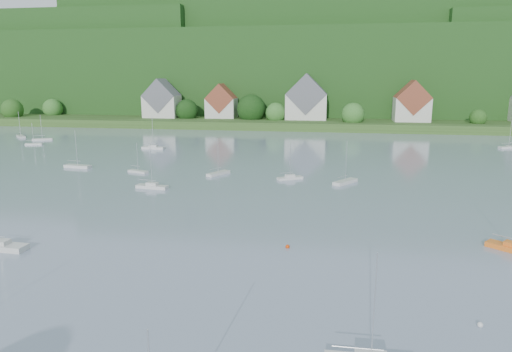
# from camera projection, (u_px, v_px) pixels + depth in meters

# --- Properties ---
(far_shore_strip) EXTENTS (600.00, 60.00, 3.00)m
(far_shore_strip) POSITION_uv_depth(u_px,v_px,m) (296.00, 120.00, 194.51)
(far_shore_strip) COLOR #2F4B1C
(far_shore_strip) RESTS_ON ground
(forested_ridge) EXTENTS (620.00, 181.22, 69.89)m
(forested_ridge) POSITION_uv_depth(u_px,v_px,m) (307.00, 71.00, 255.97)
(forested_ridge) COLOR #133912
(forested_ridge) RESTS_ON ground
(village_building_0) EXTENTS (14.00, 10.40, 16.00)m
(village_building_0) POSITION_uv_depth(u_px,v_px,m) (162.00, 102.00, 188.99)
(village_building_0) COLOR beige
(village_building_0) RESTS_ON far_shore_strip
(village_building_1) EXTENTS (12.00, 9.36, 14.00)m
(village_building_1) POSITION_uv_depth(u_px,v_px,m) (221.00, 104.00, 187.11)
(village_building_1) COLOR beige
(village_building_1) RESTS_ON far_shore_strip
(village_building_2) EXTENTS (16.00, 11.44, 18.00)m
(village_building_2) POSITION_uv_depth(u_px,v_px,m) (306.00, 101.00, 180.27)
(village_building_2) COLOR beige
(village_building_2) RESTS_ON far_shore_strip
(village_building_3) EXTENTS (13.00, 10.40, 15.50)m
(village_building_3) POSITION_uv_depth(u_px,v_px,m) (412.00, 104.00, 172.18)
(village_building_3) COLOR beige
(village_building_3) RESTS_ON far_shore_strip
(near_sailboat_6) EXTENTS (6.69, 2.15, 8.92)m
(near_sailboat_6) POSITION_uv_depth(u_px,v_px,m) (0.00, 246.00, 52.62)
(near_sailboat_6) COLOR silver
(near_sailboat_6) RESTS_ON ground
(mooring_buoy_3) EXTENTS (0.50, 0.50, 0.50)m
(mooring_buoy_3) POSITION_uv_depth(u_px,v_px,m) (288.00, 248.00, 53.17)
(mooring_buoy_3) COLOR #DC3804
(mooring_buoy_3) RESTS_ON ground
(mooring_buoy_4) EXTENTS (0.47, 0.47, 0.47)m
(mooring_buoy_4) POSITION_uv_depth(u_px,v_px,m) (480.00, 326.00, 36.44)
(mooring_buoy_4) COLOR silver
(mooring_buoy_4) RESTS_ON ground
(far_sailboat_cluster) EXTENTS (192.18, 64.77, 8.71)m
(far_sailboat_cluster) POSITION_uv_depth(u_px,v_px,m) (309.00, 157.00, 111.09)
(far_sailboat_cluster) COLOR silver
(far_sailboat_cluster) RESTS_ON ground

